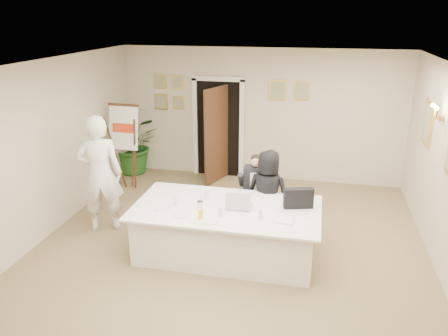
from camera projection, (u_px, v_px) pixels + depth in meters
floor at (225, 258)px, 6.53m from camera, size 7.00×7.00×0.00m
ceiling at (226, 68)px, 5.58m from camera, size 6.00×7.00×0.02m
wall_back at (260, 115)px, 9.28m from camera, size 6.00×0.10×2.80m
wall_left at (34, 156)px, 6.66m from camera, size 0.10×7.00×2.80m
doorway at (218, 131)px, 9.41m from camera, size 1.14×0.86×2.20m
pictures_back_wall at (223, 93)px, 9.26m from camera, size 3.40×0.06×0.80m
pictures_right_wall at (439, 136)px, 6.45m from camera, size 0.06×2.20×0.80m
wall_sconce at (438, 112)px, 6.34m from camera, size 0.20×0.30×0.24m
conference_table at (226, 230)px, 6.53m from camera, size 2.74×1.46×0.78m
seated_man at (255, 191)px, 7.34m from camera, size 0.63×0.66×1.28m
flip_chart at (128, 151)px, 8.84m from camera, size 0.62×0.40×1.75m
standing_man at (100, 174)px, 7.10m from camera, size 0.84×0.70×1.97m
standing_woman at (268, 194)px, 7.01m from camera, size 0.78×0.58×1.45m
potted_palm at (134, 144)px, 9.81m from camera, size 1.44×1.33×1.34m
laptop at (240, 198)px, 6.37m from camera, size 0.37×0.38×0.28m
laptop_bag at (298, 198)px, 6.34m from camera, size 0.44×0.23×0.30m
paper_stack at (283, 220)px, 5.97m from camera, size 0.30×0.22×0.03m
plate_left at (162, 209)px, 6.33m from camera, size 0.27×0.27×0.01m
plate_mid at (182, 215)px, 6.15m from camera, size 0.27×0.27×0.01m
plate_near at (211, 222)px, 5.95m from camera, size 0.29×0.29×0.01m
glass_a at (175, 202)px, 6.41m from camera, size 0.07×0.07×0.14m
glass_b at (221, 212)px, 6.10m from camera, size 0.08×0.08×0.14m
glass_c at (260, 215)px, 6.00m from camera, size 0.07×0.07×0.14m
glass_d at (207, 195)px, 6.64m from camera, size 0.09×0.09×0.14m
oj_glass at (201, 214)px, 6.03m from camera, size 0.08×0.08×0.13m
steel_jug at (200, 205)px, 6.35m from camera, size 0.10×0.10×0.11m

